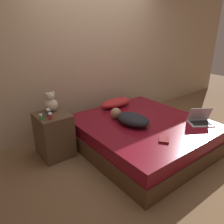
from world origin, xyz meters
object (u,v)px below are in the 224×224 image
Objects in this scene: teddy_bear at (51,103)px; bottle_blue at (48,112)px; person_lying at (130,118)px; bottle_green at (41,117)px; pillow at (116,103)px; book at (164,139)px; laptop at (200,120)px; bottle_red at (50,116)px.

teddy_bear is 0.19m from bottle_blue.
person_lying is 1.25m from bottle_green.
teddy_bear is at bearing 134.27° from person_lying.
pillow is at bearing 6.81° from bottle_blue.
pillow is at bearing 78.17° from book.
laptop reaches higher than person_lying.
bottle_blue is 1.56m from book.
teddy_bear is at bearing 53.84° from bottle_blue.
laptop is 2.13m from bottle_red.
bottle_blue is (-0.10, -0.14, -0.08)m from teddy_bear.
book is (-0.82, -0.01, -0.04)m from laptop.
teddy_bear is at bearing 175.81° from laptop.
laptop is at bearing -46.52° from person_lying.
bottle_blue is at bearing 26.42° from bottle_green.
person_lying is at bearing -111.91° from pillow.
laptop is 5.00× the size of bottle_red.
laptop is at bearing -29.22° from bottle_red.
laptop is 2.17m from bottle_blue.
person_lying reaches higher than pillow.
book is (-0.28, -1.32, -0.06)m from pillow.
bottle_red is 1.07× the size of bottle_green.
person_lying is 9.01× the size of bottle_green.
bottle_blue is at bearing -126.16° from teddy_bear.
bottle_red reaches higher than pillow.
teddy_bear is 3.44× the size of bottle_red.
person_lying is at bearing 175.40° from laptop.
bottle_blue is at bearing -173.19° from pillow.
person_lying is 1.13m from bottle_red.
bottle_red is at bearing -176.59° from laptop.
person_lying reaches higher than book.
laptop is 4.26× the size of bottle_blue.
pillow is 0.88× the size of person_lying.
teddy_bear reaches higher than person_lying.
book is (0.91, -1.31, -0.32)m from teddy_bear.
laptop reaches higher than book.
person_lying is at bearing -22.17° from bottle_green.
bottle_blue reaches higher than laptop.
teddy_bear reaches higher than pillow.
teddy_bear reaches higher than bottle_red.
person_lying is 2.45× the size of teddy_bear.
pillow reaches higher than book.
person_lying is 1.16m from teddy_bear.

